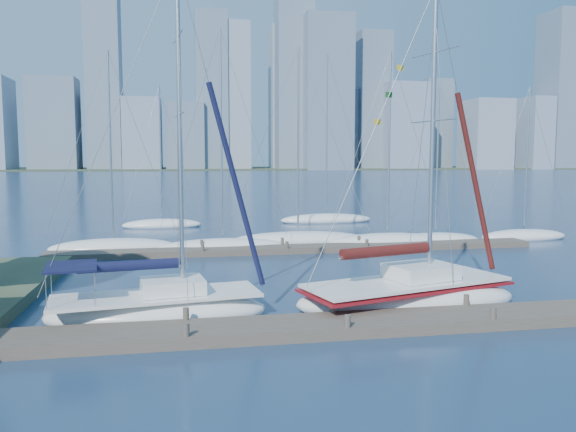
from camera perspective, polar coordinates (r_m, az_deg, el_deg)
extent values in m
plane|color=#18304D|center=(19.04, 5.26, -11.57)|extent=(700.00, 700.00, 0.00)
cube|color=#483F35|center=(18.98, 5.27, -11.00)|extent=(26.00, 2.00, 0.40)
cube|color=#483F35|center=(34.64, 1.28, -3.35)|extent=(30.00, 1.80, 0.36)
cube|color=#38472D|center=(337.57, -9.65, 4.72)|extent=(800.00, 100.00, 1.50)
ellipsoid|color=white|center=(20.73, -13.12, -9.60)|extent=(8.06, 3.62, 1.36)
cube|color=white|center=(20.57, -13.16, -7.89)|extent=(7.46, 3.34, 0.11)
cube|color=white|center=(20.55, -11.66, -6.96)|extent=(2.39, 1.95, 0.50)
cylinder|color=silver|center=(20.13, -10.94, 8.46)|extent=(0.16, 0.16, 11.48)
cylinder|color=silver|center=(20.29, -15.86, -5.13)|extent=(3.66, 0.61, 0.09)
cylinder|color=#0F1034|center=(20.27, -15.87, -4.88)|extent=(3.40, 0.84, 0.36)
cube|color=#0F1034|center=(20.26, -21.16, -4.79)|extent=(1.93, 2.37, 0.07)
ellipsoid|color=white|center=(22.34, 12.02, -8.38)|extent=(9.23, 5.12, 1.54)
cube|color=white|center=(22.18, 12.06, -6.57)|extent=(8.55, 4.72, 0.12)
cube|color=white|center=(22.49, 13.33, -5.50)|extent=(2.87, 2.46, 0.56)
cylinder|color=silver|center=(22.35, 14.46, 7.93)|extent=(0.18, 0.18, 11.11)
cylinder|color=silver|center=(21.34, 9.89, -3.79)|extent=(4.04, 1.21, 0.10)
cylinder|color=#43130E|center=(21.32, 9.90, -3.52)|extent=(3.80, 1.42, 0.41)
cube|color=maroon|center=(22.22, 12.05, -7.01)|extent=(8.75, 4.88, 0.10)
ellipsoid|color=white|center=(36.36, -17.29, -3.12)|extent=(8.05, 3.45, 1.19)
cylinder|color=silver|center=(35.97, -17.60, 7.02)|extent=(0.13, 0.13, 11.08)
ellipsoid|color=white|center=(35.56, -6.65, -3.13)|extent=(8.33, 3.43, 1.07)
cylinder|color=silver|center=(35.17, -6.79, 8.34)|extent=(0.12, 0.12, 12.59)
ellipsoid|color=white|center=(37.87, 1.02, -2.50)|extent=(9.77, 5.22, 1.24)
cylinder|color=silver|center=(37.50, 1.04, 7.89)|extent=(0.13, 0.13, 11.88)
ellipsoid|color=white|center=(37.82, 10.07, -2.61)|extent=(8.02, 2.43, 1.20)
cylinder|color=silver|center=(37.44, 10.25, 7.43)|extent=(0.13, 0.13, 11.45)
ellipsoid|color=white|center=(39.37, 14.73, -2.42)|extent=(6.61, 4.39, 1.07)
cylinder|color=silver|center=(38.98, 14.94, 5.81)|extent=(0.12, 0.12, 9.73)
ellipsoid|color=white|center=(43.41, 22.83, -1.94)|extent=(6.64, 2.65, 1.06)
cylinder|color=silver|center=(43.06, 23.12, 5.53)|extent=(0.12, 0.12, 9.75)
ellipsoid|color=white|center=(48.20, -12.67, -0.90)|extent=(6.83, 4.68, 1.06)
cylinder|color=silver|center=(47.89, -12.84, 6.40)|extent=(0.12, 0.12, 10.72)
ellipsoid|color=white|center=(50.93, 3.90, -0.40)|extent=(8.73, 4.24, 1.16)
cylinder|color=silver|center=(50.69, 3.96, 8.39)|extent=(0.13, 0.13, 13.88)
cube|color=slate|center=(312.30, -22.67, 8.58)|extent=(23.66, 17.63, 46.82)
cube|color=#8E9AAA|center=(329.98, -18.04, 7.95)|extent=(16.23, 17.61, 39.74)
cube|color=#8292A8|center=(303.41, -14.56, 8.02)|extent=(19.28, 19.81, 37.12)
cube|color=slate|center=(304.40, -10.41, 7.93)|extent=(19.76, 16.86, 35.34)
cube|color=#8E9AAA|center=(309.90, -5.65, 11.93)|extent=(18.09, 14.99, 78.19)
cube|color=#8292A8|center=(328.95, -0.45, 11.78)|extent=(15.16, 17.46, 80.31)
cube|color=slate|center=(307.59, 4.00, 12.30)|extent=(25.25, 18.95, 81.55)
cube|color=#8E9AAA|center=(327.17, 6.77, 8.66)|extent=(15.66, 17.11, 44.82)
cube|color=#8292A8|center=(321.20, 11.78, 8.87)|extent=(24.59, 18.80, 47.46)
cube|color=slate|center=(361.24, 14.63, 8.97)|extent=(16.91, 17.52, 54.06)
cube|color=#8E9AAA|center=(341.53, 19.41, 7.78)|extent=(22.56, 23.94, 39.24)
cube|color=#8292A8|center=(357.69, 23.67, 7.67)|extent=(13.35, 21.38, 41.16)
cube|color=slate|center=(373.26, 26.07, 11.29)|extent=(21.39, 23.60, 90.74)
cube|color=slate|center=(313.44, -18.23, 13.88)|extent=(17.04, 18.00, 102.86)
cube|color=slate|center=(309.93, -7.80, 12.35)|extent=(16.84, 18.00, 82.96)
cube|color=slate|center=(317.42, 0.59, 15.03)|extent=(19.59, 18.00, 113.57)
cube|color=slate|center=(326.52, 8.52, 11.40)|extent=(18.12, 18.00, 76.14)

